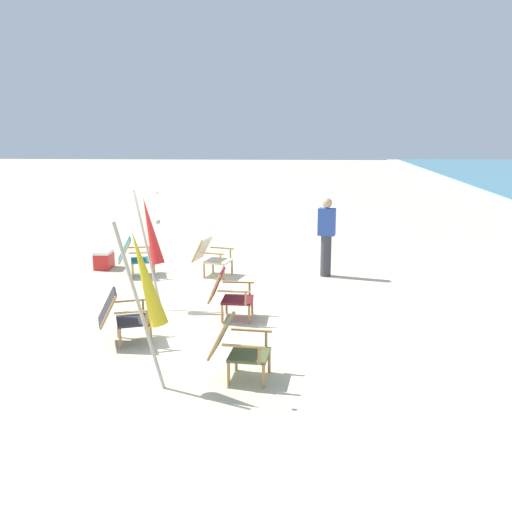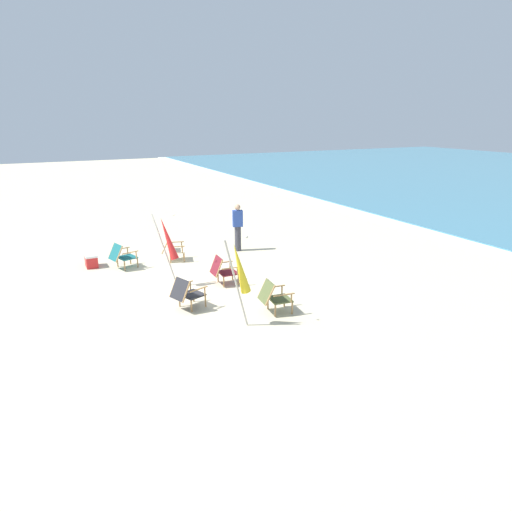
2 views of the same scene
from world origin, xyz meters
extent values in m
plane|color=beige|center=(0.00, 0.00, 0.00)|extent=(80.00, 80.00, 0.00)
cube|color=white|center=(0.00, 10.77, 0.03)|extent=(80.00, 1.10, 0.06)
cube|color=beige|center=(-2.41, 0.70, 0.32)|extent=(0.63, 0.60, 0.04)
cube|color=beige|center=(-2.51, 0.35, 0.55)|extent=(0.55, 0.39, 0.48)
cylinder|color=#AD7F4C|center=(-2.58, 0.97, 0.16)|extent=(0.04, 0.04, 0.32)
cylinder|color=#AD7F4C|center=(-2.12, 0.84, 0.16)|extent=(0.04, 0.04, 0.32)
cylinder|color=#AD7F4C|center=(-2.69, 0.55, 0.16)|extent=(0.04, 0.04, 0.32)
cylinder|color=#AD7F4C|center=(-2.24, 0.43, 0.16)|extent=(0.04, 0.04, 0.32)
cube|color=#AD7F4C|center=(-2.68, 0.75, 0.54)|extent=(0.18, 0.52, 0.02)
cylinder|color=#AD7F4C|center=(-2.63, 0.93, 0.43)|extent=(0.04, 0.04, 0.22)
cube|color=#AD7F4C|center=(-2.14, 0.60, 0.54)|extent=(0.18, 0.52, 0.02)
cylinder|color=#AD7F4C|center=(-2.09, 0.78, 0.43)|extent=(0.04, 0.04, 0.22)
cylinder|color=#AD7F4C|center=(-2.75, 0.42, 0.55)|extent=(0.11, 0.27, 0.48)
cylinder|color=#AD7F4C|center=(-2.26, 0.28, 0.55)|extent=(0.11, 0.27, 0.48)
cube|color=#515B33|center=(2.62, 1.66, 0.32)|extent=(0.57, 0.54, 0.04)
cube|color=#515B33|center=(2.58, 1.31, 0.55)|extent=(0.52, 0.32, 0.48)
cylinder|color=#AD7F4C|center=(2.41, 1.90, 0.16)|extent=(0.04, 0.04, 0.32)
cylinder|color=#AD7F4C|center=(2.87, 1.85, 0.16)|extent=(0.04, 0.04, 0.32)
cylinder|color=#AD7F4C|center=(2.36, 1.47, 0.16)|extent=(0.04, 0.04, 0.32)
cylinder|color=#AD7F4C|center=(2.82, 1.42, 0.16)|extent=(0.04, 0.04, 0.32)
cube|color=#AD7F4C|center=(2.34, 1.67, 0.54)|extent=(0.10, 0.53, 0.02)
cylinder|color=#AD7F4C|center=(2.36, 1.86, 0.43)|extent=(0.04, 0.04, 0.22)
cube|color=#AD7F4C|center=(2.89, 1.61, 0.54)|extent=(0.10, 0.53, 0.02)
cylinder|color=#AD7F4C|center=(2.91, 1.79, 0.43)|extent=(0.04, 0.04, 0.22)
cylinder|color=#AD7F4C|center=(2.32, 1.34, 0.55)|extent=(0.07, 0.27, 0.48)
cylinder|color=#AD7F4C|center=(2.83, 1.28, 0.55)|extent=(0.07, 0.27, 0.48)
cube|color=maroon|center=(0.30, 1.32, 0.32)|extent=(0.54, 0.50, 0.04)
cube|color=maroon|center=(0.28, 0.98, 0.56)|extent=(0.50, 0.26, 0.49)
cylinder|color=#AD7F4C|center=(0.07, 1.55, 0.16)|extent=(0.04, 0.04, 0.32)
cylinder|color=#AD7F4C|center=(0.54, 1.52, 0.16)|extent=(0.04, 0.04, 0.32)
cylinder|color=#AD7F4C|center=(0.05, 1.12, 0.16)|extent=(0.04, 0.04, 0.32)
cylinder|color=#AD7F4C|center=(0.52, 1.09, 0.16)|extent=(0.04, 0.04, 0.32)
cube|color=#AD7F4C|center=(0.02, 1.31, 0.54)|extent=(0.06, 0.53, 0.02)
cylinder|color=#AD7F4C|center=(0.03, 1.50, 0.43)|extent=(0.04, 0.04, 0.22)
cube|color=#AD7F4C|center=(0.58, 1.29, 0.54)|extent=(0.06, 0.53, 0.02)
cylinder|color=#AD7F4C|center=(0.59, 1.47, 0.43)|extent=(0.04, 0.04, 0.22)
cylinder|color=#AD7F4C|center=(0.03, 0.99, 0.56)|extent=(0.05, 0.24, 0.50)
cylinder|color=#AD7F4C|center=(0.54, 0.97, 0.56)|extent=(0.05, 0.24, 0.50)
cube|color=#196066|center=(-2.42, -0.88, 0.32)|extent=(0.63, 0.60, 0.04)
cube|color=#196066|center=(-2.32, -1.23, 0.55)|extent=(0.55, 0.40, 0.48)
cylinder|color=#AD7F4C|center=(-2.70, -0.74, 0.16)|extent=(0.04, 0.04, 0.32)
cylinder|color=#AD7F4C|center=(-2.25, -0.61, 0.16)|extent=(0.04, 0.04, 0.32)
cylinder|color=#AD7F4C|center=(-2.59, -1.15, 0.16)|extent=(0.04, 0.04, 0.32)
cylinder|color=#AD7F4C|center=(-2.14, -1.03, 0.16)|extent=(0.04, 0.04, 0.32)
cube|color=#AD7F4C|center=(-2.69, -0.98, 0.54)|extent=(0.18, 0.52, 0.02)
cylinder|color=#AD7F4C|center=(-2.74, -0.80, 0.43)|extent=(0.04, 0.04, 0.22)
cube|color=#AD7F4C|center=(-2.15, -0.83, 0.54)|extent=(0.18, 0.52, 0.02)
cylinder|color=#AD7F4C|center=(-2.20, -0.65, 0.43)|extent=(0.04, 0.04, 0.22)
cylinder|color=#AD7F4C|center=(-2.57, -1.30, 0.55)|extent=(0.11, 0.28, 0.48)
cylinder|color=#AD7F4C|center=(-2.08, -1.17, 0.55)|extent=(0.11, 0.28, 0.48)
cube|color=#28282D|center=(1.40, -0.11, 0.32)|extent=(0.65, 0.62, 0.04)
cube|color=#28282D|center=(1.51, -0.45, 0.55)|extent=(0.56, 0.42, 0.48)
cylinder|color=#AD7F4C|center=(1.11, 0.02, 0.16)|extent=(0.04, 0.04, 0.32)
cylinder|color=#AD7F4C|center=(1.55, 0.17, 0.16)|extent=(0.04, 0.04, 0.32)
cylinder|color=#AD7F4C|center=(1.25, -0.39, 0.16)|extent=(0.04, 0.04, 0.32)
cylinder|color=#AD7F4C|center=(1.69, -0.23, 0.16)|extent=(0.04, 0.04, 0.32)
cube|color=#AD7F4C|center=(1.14, -0.22, 0.54)|extent=(0.21, 0.51, 0.02)
cylinder|color=#AD7F4C|center=(1.08, -0.04, 0.43)|extent=(0.04, 0.04, 0.22)
cube|color=#AD7F4C|center=(1.67, -0.03, 0.54)|extent=(0.21, 0.51, 0.02)
cylinder|color=#AD7F4C|center=(1.61, 0.14, 0.43)|extent=(0.04, 0.04, 0.22)
cylinder|color=#AD7F4C|center=(1.27, -0.53, 0.55)|extent=(0.13, 0.27, 0.48)
cylinder|color=#AD7F4C|center=(1.76, -0.36, 0.55)|extent=(0.13, 0.27, 0.48)
cylinder|color=#B7B2A8|center=(-0.29, -0.26, 1.00)|extent=(0.44, 0.54, 2.02)
cone|color=red|center=(-0.22, -0.18, 1.36)|extent=(0.51, 0.57, 1.17)
sphere|color=#B7B2A8|center=(-0.10, -0.02, 2.01)|extent=(0.06, 0.06, 0.06)
cylinder|color=#B7B2A8|center=(2.94, 0.38, 1.02)|extent=(0.05, 0.55, 2.05)
cone|color=yellow|center=(2.94, 0.47, 1.37)|extent=(0.23, 0.50, 1.17)
sphere|color=#B7B2A8|center=(2.93, 0.64, 2.04)|extent=(0.06, 0.06, 0.06)
cylinder|color=#383842|center=(-2.55, 2.92, 0.43)|extent=(0.22, 0.22, 0.86)
cube|color=#2D4CA5|center=(-2.55, 2.92, 1.14)|extent=(0.28, 0.38, 0.56)
sphere|color=tan|center=(-2.55, 2.92, 1.53)|extent=(0.20, 0.20, 0.20)
cube|color=red|center=(-2.96, -1.88, 0.17)|extent=(0.48, 0.34, 0.34)
cube|color=white|center=(-2.96, -1.88, 0.37)|extent=(0.49, 0.35, 0.06)
camera|label=1|loc=(9.58, 2.10, 3.16)|focal=42.00mm
camera|label=2|loc=(11.32, -3.38, 4.48)|focal=32.00mm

